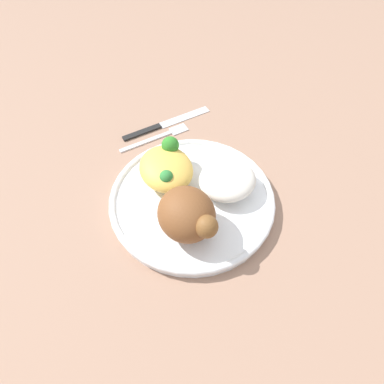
% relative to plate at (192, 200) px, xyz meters
% --- Properties ---
extents(ground_plane, '(2.00, 2.00, 0.00)m').
position_rel_plate_xyz_m(ground_plane, '(0.00, 0.00, -0.01)').
color(ground_plane, '#99745E').
extents(plate, '(0.27, 0.27, 0.02)m').
position_rel_plate_xyz_m(plate, '(0.00, 0.00, 0.00)').
color(plate, white).
rests_on(plate, ground_plane).
extents(roasted_chicken, '(0.10, 0.08, 0.07)m').
position_rel_plate_xyz_m(roasted_chicken, '(0.05, -0.03, 0.05)').
color(roasted_chicken, brown).
rests_on(roasted_chicken, plate).
extents(rice_pile, '(0.09, 0.09, 0.04)m').
position_rel_plate_xyz_m(rice_pile, '(0.01, 0.06, 0.03)').
color(rice_pile, white).
rests_on(rice_pile, plate).
extents(mac_cheese_with_broccoli, '(0.10, 0.09, 0.05)m').
position_rel_plate_xyz_m(mac_cheese_with_broccoli, '(-0.06, -0.02, 0.03)').
color(mac_cheese_with_broccoli, gold).
rests_on(mac_cheese_with_broccoli, plate).
extents(fork, '(0.03, 0.14, 0.01)m').
position_rel_plate_xyz_m(fork, '(-0.17, 0.01, -0.01)').
color(fork, silver).
rests_on(fork, ground_plane).
extents(knife, '(0.03, 0.19, 0.01)m').
position_rel_plate_xyz_m(knife, '(-0.20, 0.02, -0.01)').
color(knife, black).
rests_on(knife, ground_plane).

